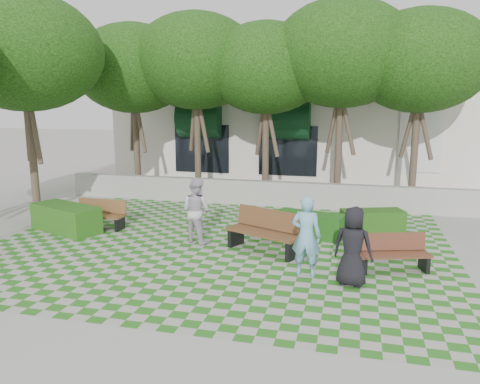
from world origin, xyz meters
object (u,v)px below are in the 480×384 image
(hedge_east, at_px, (372,221))
(person_white, at_px, (196,211))
(bench_west, at_px, (99,215))
(person_dark, at_px, (353,246))
(hedge_midright, at_px, (309,225))
(bench_mid, at_px, (265,232))
(hedge_west, at_px, (66,218))
(bench_east, at_px, (393,253))
(person_blue, at_px, (306,236))

(hedge_east, distance_m, person_white, 5.25)
(bench_west, bearing_deg, person_dark, -17.34)
(hedge_east, bearing_deg, hedge_midright, -150.05)
(bench_mid, relative_size, person_white, 1.20)
(person_dark, bearing_deg, hedge_west, -0.74)
(person_dark, bearing_deg, hedge_midright, -56.17)
(bench_east, xyz_separation_m, hedge_midright, (-2.11, 2.29, -0.07))
(bench_mid, height_order, person_blue, person_blue)
(bench_east, distance_m, hedge_west, 9.18)
(bench_west, xyz_separation_m, hedge_west, (-0.77, -0.57, -0.02))
(hedge_east, height_order, person_dark, person_dark)
(bench_mid, xyz_separation_m, hedge_midright, (0.95, 1.64, -0.18))
(bench_east, bearing_deg, person_blue, -175.10)
(hedge_west, height_order, person_blue, person_blue)
(bench_west, relative_size, person_dark, 0.99)
(bench_east, distance_m, bench_mid, 3.13)
(bench_east, bearing_deg, hedge_east, 78.83)
(hedge_midright, distance_m, person_blue, 3.12)
(bench_mid, bearing_deg, hedge_east, 69.05)
(hedge_west, bearing_deg, hedge_east, 14.30)
(hedge_east, xyz_separation_m, hedge_midright, (-1.75, -1.01, 0.02))
(hedge_west, bearing_deg, person_dark, -14.69)
(bench_mid, height_order, person_dark, person_dark)
(person_blue, bearing_deg, person_dark, 169.49)
(person_dark, bearing_deg, bench_west, -6.09)
(hedge_east, bearing_deg, hedge_west, -165.70)
(bench_east, bearing_deg, bench_west, 151.61)
(person_blue, height_order, person_dark, person_blue)
(hedge_midright, bearing_deg, bench_east, -47.34)
(person_blue, xyz_separation_m, person_dark, (1.00, -0.32, -0.06))
(person_white, bearing_deg, bench_east, -171.11)
(bench_east, xyz_separation_m, person_blue, (-1.88, -0.77, 0.50))
(bench_mid, relative_size, hedge_midright, 1.11)
(person_blue, height_order, person_white, person_blue)
(bench_west, relative_size, person_blue, 0.92)
(hedge_east, xyz_separation_m, person_dark, (-0.53, -4.39, 0.53))
(hedge_midright, xyz_separation_m, hedge_west, (-7.01, -1.22, 0.06))
(hedge_west, bearing_deg, bench_east, -6.66)
(bench_east, xyz_separation_m, hedge_east, (-0.36, 3.30, -0.09))
(person_blue, bearing_deg, hedge_west, -6.83)
(hedge_midright, distance_m, hedge_west, 7.11)
(hedge_east, distance_m, hedge_west, 9.04)
(person_dark, relative_size, person_white, 0.95)
(bench_west, xyz_separation_m, hedge_east, (8.00, 1.67, -0.10))
(bench_east, xyz_separation_m, hedge_west, (-9.12, 1.07, -0.01))
(hedge_midright, xyz_separation_m, person_blue, (0.23, -3.06, 0.57))
(hedge_west, distance_m, person_white, 4.12)
(person_white, bearing_deg, bench_west, 8.83)
(bench_west, distance_m, person_blue, 6.92)
(bench_mid, height_order, hedge_east, bench_mid)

